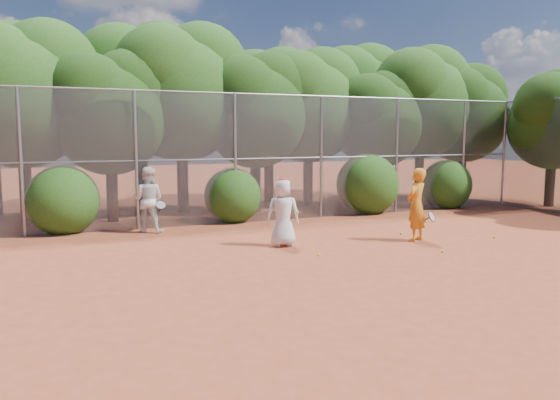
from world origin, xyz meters
name	(u,v)px	position (x,y,z in m)	size (l,w,h in m)	color
ground	(366,260)	(0.00, 0.00, 0.00)	(80.00, 80.00, 0.00)	#933C21
fence_back	(262,157)	(-0.12, 6.00, 2.05)	(20.05, 0.09, 4.03)	gray
tree_1	(22,88)	(-6.94, 8.54, 4.16)	(4.64, 4.03, 6.35)	black
tree_2	(111,108)	(-4.45, 7.83, 3.58)	(3.99, 3.47, 5.47)	black
tree_3	(182,87)	(-1.94, 8.84, 4.40)	(4.89, 4.26, 6.70)	black
tree_4	(256,106)	(0.55, 8.24, 3.76)	(4.19, 3.64, 5.73)	black
tree_5	(309,101)	(3.06, 9.04, 4.05)	(4.51, 3.92, 6.17)	black
tree_6	(378,116)	(5.55, 8.03, 3.47)	(3.86, 3.36, 5.29)	black
tree_7	(422,97)	(8.06, 8.64, 4.28)	(4.77, 4.14, 6.53)	black
tree_8	(464,109)	(10.05, 8.34, 3.82)	(4.25, 3.70, 5.82)	black
tree_10	(142,84)	(-2.93, 11.05, 4.63)	(5.15, 4.48, 7.06)	black
tree_11	(270,99)	(2.06, 10.64, 4.16)	(4.64, 4.03, 6.35)	black
tree_12	(358,95)	(6.56, 11.24, 4.51)	(5.02, 4.37, 6.88)	black
tree_13	(554,116)	(11.45, 5.03, 3.47)	(3.86, 3.36, 5.29)	black
bush_0	(63,197)	(-6.00, 6.30, 1.00)	(2.00, 2.00, 2.00)	#1D4411
bush_1	(232,193)	(-1.00, 6.30, 0.90)	(1.80, 1.80, 1.80)	#1D4411
bush_2	(367,182)	(4.00, 6.30, 1.10)	(2.20, 2.20, 2.20)	#1D4411
bush_3	(446,182)	(7.50, 6.30, 0.95)	(1.90, 1.90, 1.90)	#1D4411
player_yellow	(416,205)	(2.32, 1.32, 0.95)	(0.93, 0.71, 1.90)	orange
player_teen	(283,212)	(-1.09, 2.09, 0.84)	(0.94, 0.75, 1.70)	silver
player_white	(148,200)	(-3.80, 5.40, 0.92)	(1.12, 1.03, 1.85)	silver
ball_0	(420,233)	(3.00, 2.02, 0.03)	(0.07, 0.07, 0.07)	#CDDE28
ball_1	(401,233)	(2.54, 2.25, 0.03)	(0.07, 0.07, 0.07)	#CDDE28
ball_2	(442,251)	(2.02, -0.08, 0.03)	(0.07, 0.07, 0.07)	#CDDE28
ball_3	(494,237)	(4.46, 0.78, 0.03)	(0.07, 0.07, 0.07)	#CDDE28
ball_4	(319,255)	(-0.81, 0.72, 0.03)	(0.07, 0.07, 0.07)	#CDDE28
ball_5	(424,226)	(3.95, 3.04, 0.03)	(0.07, 0.07, 0.07)	#CDDE28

